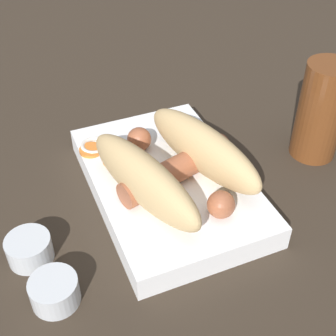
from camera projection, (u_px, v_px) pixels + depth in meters
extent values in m
plane|color=#33281E|center=(168.00, 193.00, 0.60)|extent=(3.00, 3.00, 0.00)
cube|color=white|center=(168.00, 184.00, 0.59)|extent=(0.27, 0.18, 0.03)
ellipsoid|color=tan|center=(203.00, 149.00, 0.57)|extent=(0.19, 0.10, 0.06)
ellipsoid|color=tan|center=(144.00, 179.00, 0.53)|extent=(0.19, 0.10, 0.06)
cylinder|color=#9E5638|center=(177.00, 169.00, 0.56)|extent=(0.07, 0.16, 0.03)
sphere|color=#9E5638|center=(139.00, 139.00, 0.61)|extent=(0.03, 0.03, 0.03)
sphere|color=#9E5638|center=(221.00, 205.00, 0.52)|extent=(0.03, 0.03, 0.03)
cylinder|color=orange|center=(91.00, 150.00, 0.61)|extent=(0.03, 0.03, 0.00)
cylinder|color=orange|center=(113.00, 161.00, 0.60)|extent=(0.04, 0.04, 0.00)
torus|color=silver|center=(127.00, 154.00, 0.61)|extent=(0.03, 0.03, 0.00)
torus|color=silver|center=(109.00, 147.00, 0.62)|extent=(0.03, 0.03, 0.01)
torus|color=silver|center=(94.00, 146.00, 0.62)|extent=(0.04, 0.04, 0.01)
cylinder|color=silver|center=(29.00, 249.00, 0.51)|extent=(0.05, 0.05, 0.03)
cylinder|color=white|center=(31.00, 254.00, 0.52)|extent=(0.04, 0.04, 0.01)
cylinder|color=silver|center=(55.00, 291.00, 0.47)|extent=(0.05, 0.05, 0.03)
cylinder|color=gold|center=(56.00, 296.00, 0.47)|extent=(0.04, 0.04, 0.01)
cylinder|color=brown|center=(323.00, 113.00, 0.62)|extent=(0.06, 0.06, 0.14)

